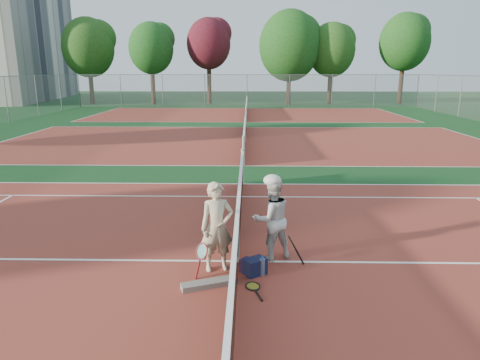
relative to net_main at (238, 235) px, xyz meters
name	(u,v)px	position (x,y,z in m)	size (l,w,h in m)	color
ground	(238,261)	(0.00, 0.00, -0.51)	(130.00, 130.00, 0.00)	#0F3816
court_main	(238,261)	(0.00, 0.00, -0.51)	(23.77, 10.97, 0.01)	maroon
court_far_a	(245,142)	(0.00, 13.50, -0.51)	(23.77, 10.97, 0.01)	maroon
court_far_b	(246,114)	(0.00, 27.00, -0.51)	(23.77, 10.97, 0.01)	maroon
net_main	(238,235)	(0.00, 0.00, 0.00)	(0.10, 10.98, 1.02)	black
net_far_a	(245,131)	(0.00, 13.50, 0.00)	(0.10, 10.98, 1.02)	black
net_far_b	(247,108)	(0.00, 27.00, 0.00)	(0.10, 10.98, 1.02)	black
fence_back	(247,91)	(0.00, 34.00, 0.99)	(32.00, 0.06, 3.00)	slate
apartment_block	(4,33)	(-28.00, 44.00, 6.99)	(10.00, 22.00, 15.00)	beige
player_a	(217,227)	(-0.35, -0.31, 0.28)	(0.57, 0.38, 1.57)	#C2B496
player_b	(272,219)	(0.61, 0.18, 0.26)	(0.74, 0.58, 1.53)	silver
racket_red	(202,260)	(-0.59, -0.56, -0.22)	(0.24, 0.27, 0.57)	maroon
racket_black_held	(292,251)	(0.97, -0.12, -0.24)	(0.31, 0.27, 0.54)	black
racket_spare	(253,286)	(0.26, -0.95, -0.49)	(0.60, 0.27, 0.03)	black
sports_bag_navy	(255,266)	(0.31, -0.49, -0.37)	(0.36, 0.25, 0.28)	black
sports_bag_purple	(249,266)	(0.20, -0.44, -0.39)	(0.29, 0.20, 0.24)	#24112D
net_cover_canvas	(209,284)	(-0.45, -0.94, -0.46)	(0.89, 0.21, 0.09)	slate
water_bottle	(262,267)	(0.43, -0.54, -0.36)	(0.09, 0.09, 0.30)	silver
tree_back_0	(88,48)	(-16.18, 37.84, 5.10)	(5.19, 5.19, 8.62)	#382314
tree_back_1	(151,48)	(-9.58, 37.09, 4.98)	(4.43, 4.43, 8.06)	#382314
tree_back_maroon	(209,44)	(-3.94, 38.17, 5.46)	(4.46, 4.46, 8.57)	#382314
tree_back_3	(290,46)	(4.17, 36.92, 5.20)	(6.00, 6.00, 9.17)	#382314
tree_back_4	(332,50)	(8.40, 37.47, 4.82)	(4.65, 4.65, 8.03)	#382314
tree_back_5	(405,42)	(15.62, 37.59, 5.57)	(4.91, 4.91, 8.93)	#382314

